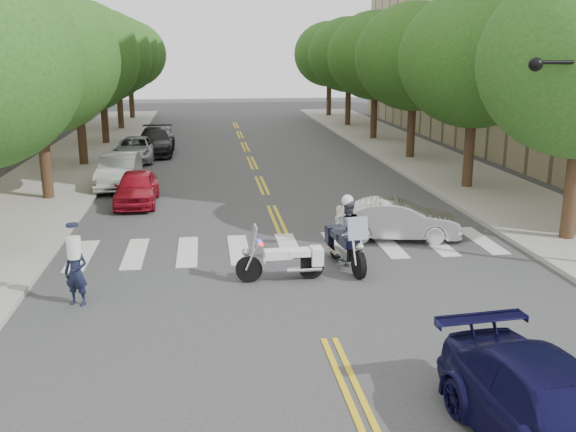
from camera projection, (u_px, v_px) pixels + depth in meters
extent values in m
plane|color=#38383A|center=(329.00, 339.00, 13.50)|extent=(140.00, 140.00, 0.00)
cube|color=#9E9991|center=(70.00, 165.00, 33.43)|extent=(5.00, 60.00, 0.15)
cube|color=#9E9991|center=(422.00, 158.00, 35.78)|extent=(5.00, 60.00, 0.15)
cylinder|color=#382316|center=(45.00, 160.00, 25.44)|extent=(0.44, 0.44, 3.32)
ellipsoid|color=#1F4F16|center=(36.00, 59.00, 24.46)|extent=(6.40, 6.40, 5.76)
cylinder|color=#382316|center=(82.00, 135.00, 33.12)|extent=(0.44, 0.44, 3.32)
ellipsoid|color=#1F4F16|center=(76.00, 57.00, 32.14)|extent=(6.40, 6.40, 5.76)
cylinder|color=#382316|center=(105.00, 119.00, 40.80)|extent=(0.44, 0.44, 3.32)
ellipsoid|color=#1F4F16|center=(100.00, 56.00, 39.83)|extent=(6.40, 6.40, 5.76)
cylinder|color=#382316|center=(120.00, 108.00, 48.49)|extent=(0.44, 0.44, 3.32)
ellipsoid|color=#1F4F16|center=(117.00, 55.00, 47.51)|extent=(6.40, 6.40, 5.76)
cylinder|color=#382316|center=(132.00, 100.00, 56.17)|extent=(0.44, 0.44, 3.32)
ellipsoid|color=#1F4F16|center=(129.00, 54.00, 55.19)|extent=(6.40, 6.40, 5.76)
cylinder|color=#382316|center=(571.00, 191.00, 19.93)|extent=(0.44, 0.44, 3.32)
cylinder|color=#382316|center=(469.00, 152.00, 27.62)|extent=(0.44, 0.44, 3.32)
ellipsoid|color=#1F4F16|center=(476.00, 58.00, 26.64)|extent=(6.40, 6.40, 5.76)
cylinder|color=#382316|center=(411.00, 130.00, 35.30)|extent=(0.44, 0.44, 3.32)
ellipsoid|color=#1F4F16|center=(415.00, 57.00, 34.32)|extent=(6.40, 6.40, 5.76)
cylinder|color=#382316|center=(374.00, 115.00, 42.98)|extent=(0.44, 0.44, 3.32)
ellipsoid|color=#1F4F16|center=(376.00, 55.00, 42.00)|extent=(6.40, 6.40, 5.76)
cylinder|color=#382316|center=(348.00, 106.00, 50.66)|extent=(0.44, 0.44, 3.32)
ellipsoid|color=#1F4F16|center=(349.00, 55.00, 49.68)|extent=(6.40, 6.40, 5.76)
cylinder|color=#382316|center=(329.00, 98.00, 58.34)|extent=(0.44, 0.44, 3.32)
ellipsoid|color=#1F4F16|center=(330.00, 54.00, 57.36)|extent=(6.40, 6.40, 5.76)
sphere|color=black|center=(536.00, 64.00, 16.20)|extent=(0.36, 0.36, 0.36)
cylinder|color=black|center=(359.00, 265.00, 17.01)|extent=(0.26, 0.78, 0.76)
cylinder|color=black|center=(336.00, 245.00, 18.68)|extent=(0.31, 0.78, 0.76)
cube|color=silver|center=(346.00, 250.00, 17.86)|extent=(0.50, 1.05, 0.36)
cube|color=black|center=(348.00, 241.00, 17.69)|extent=(0.51, 0.83, 0.25)
cube|color=black|center=(340.00, 235.00, 18.26)|extent=(0.53, 0.67, 0.18)
cube|color=black|center=(334.00, 234.00, 18.76)|extent=(0.53, 0.40, 0.50)
cube|color=#8C99A5|center=(358.00, 228.00, 16.90)|extent=(0.58, 0.25, 0.61)
cube|color=red|center=(360.00, 233.00, 17.17)|extent=(0.13, 0.13, 0.09)
cube|color=#0C26E5|center=(350.00, 234.00, 17.10)|extent=(0.13, 0.13, 0.09)
imported|color=#474C56|center=(347.00, 230.00, 17.72)|extent=(0.94, 0.78, 1.76)
sphere|color=silver|center=(348.00, 201.00, 17.51)|extent=(0.34, 0.34, 0.34)
cylinder|color=black|center=(249.00, 269.00, 16.75)|extent=(0.71, 0.17, 0.70)
cylinder|color=black|center=(311.00, 266.00, 17.02)|extent=(0.71, 0.22, 0.70)
cube|color=silver|center=(282.00, 263.00, 16.86)|extent=(0.94, 0.37, 0.33)
cube|color=white|center=(278.00, 254.00, 16.78)|extent=(0.74, 0.40, 0.23)
cube|color=white|center=(299.00, 252.00, 16.87)|extent=(0.58, 0.44, 0.16)
cube|color=white|center=(316.00, 256.00, 16.98)|extent=(0.33, 0.47, 0.46)
cube|color=#8C99A5|center=(254.00, 236.00, 16.55)|extent=(0.18, 0.52, 0.56)
cube|color=red|center=(261.00, 244.00, 16.51)|extent=(0.11, 0.11, 0.08)
cube|color=#0C26E5|center=(260.00, 242.00, 16.74)|extent=(0.11, 0.11, 0.08)
imported|color=#151B31|center=(76.00, 272.00, 15.14)|extent=(0.69, 0.57, 1.61)
imported|color=silver|center=(397.00, 220.00, 20.48)|extent=(4.09, 2.06, 1.29)
imported|color=#0E0D39|center=(558.00, 419.00, 9.31)|extent=(2.44, 5.06, 1.42)
imported|color=#A61123|center=(137.00, 188.00, 25.16)|extent=(1.57, 3.91, 1.33)
imported|color=silver|center=(119.00, 171.00, 28.32)|extent=(1.61, 4.52, 1.49)
imported|color=#B1B2B9|center=(135.00, 149.00, 35.13)|extent=(2.24, 4.70, 1.29)
imported|color=black|center=(155.00, 141.00, 37.35)|extent=(2.13, 5.21, 1.51)
imported|color=gray|center=(162.00, 136.00, 41.04)|extent=(1.44, 3.48, 1.18)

